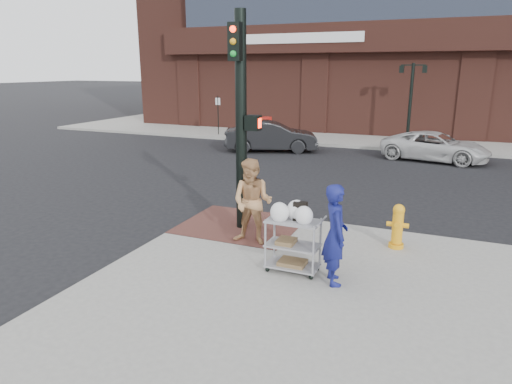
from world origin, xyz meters
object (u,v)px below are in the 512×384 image
at_px(lamp_post, 411,94).
at_px(sedan_dark, 271,136).
at_px(utility_cart, 293,240).
at_px(fire_hydrant, 398,226).
at_px(minivan_white, 435,146).
at_px(pedestrian_tan, 252,202).
at_px(woman_blue, 335,234).
at_px(traffic_signal_pole, 242,117).

relative_size(lamp_post, sedan_dark, 0.91).
height_order(utility_cart, fire_hydrant, utility_cart).
height_order(sedan_dark, utility_cart, utility_cart).
relative_size(lamp_post, minivan_white, 0.90).
bearing_deg(lamp_post, pedestrian_tan, -96.55).
bearing_deg(utility_cart, minivan_white, 81.33).
height_order(woman_blue, minivan_white, woman_blue).
bearing_deg(pedestrian_tan, fire_hydrant, 16.68).
bearing_deg(traffic_signal_pole, minivan_white, 71.06).
relative_size(pedestrian_tan, fire_hydrant, 1.94).
distance_m(traffic_signal_pole, pedestrian_tan, 2.03).
xyz_separation_m(minivan_white, utility_cart, (-2.04, -13.40, 0.16)).
xyz_separation_m(pedestrian_tan, minivan_white, (3.32, 12.36, -0.48)).
relative_size(pedestrian_tan, minivan_white, 0.42).
distance_m(traffic_signal_pole, minivan_white, 12.38).
relative_size(lamp_post, traffic_signal_pole, 0.80).
height_order(lamp_post, traffic_signal_pole, traffic_signal_pole).
relative_size(traffic_signal_pole, woman_blue, 2.73).
height_order(woman_blue, sedan_dark, woman_blue).
bearing_deg(pedestrian_tan, sedan_dark, 107.77).
height_order(minivan_white, utility_cart, utility_cart).
height_order(pedestrian_tan, sedan_dark, pedestrian_tan).
relative_size(lamp_post, utility_cart, 2.89).
xyz_separation_m(minivan_white, fire_hydrant, (-0.35, -11.39, 0.03)).
distance_m(sedan_dark, minivan_white, 7.41).
distance_m(lamp_post, woman_blue, 17.34).
relative_size(utility_cart, fire_hydrant, 1.42).
height_order(pedestrian_tan, fire_hydrant, pedestrian_tan).
bearing_deg(sedan_dark, minivan_white, -106.47).
distance_m(lamp_post, minivan_white, 4.46).
xyz_separation_m(sedan_dark, minivan_white, (7.38, 0.62, -0.11)).
bearing_deg(fire_hydrant, utility_cart, -130.09).
distance_m(sedan_dark, fire_hydrant, 12.86).
bearing_deg(sedan_dark, woman_blue, -175.79).
bearing_deg(pedestrian_tan, traffic_signal_pole, 125.51).
bearing_deg(fire_hydrant, woman_blue, -111.75).
bearing_deg(woman_blue, pedestrian_tan, 35.47).
relative_size(woman_blue, pedestrian_tan, 0.97).
xyz_separation_m(pedestrian_tan, utility_cart, (1.28, -1.04, -0.32)).
bearing_deg(pedestrian_tan, woman_blue, -30.88).
relative_size(pedestrian_tan, utility_cart, 1.37).
relative_size(sedan_dark, minivan_white, 0.99).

